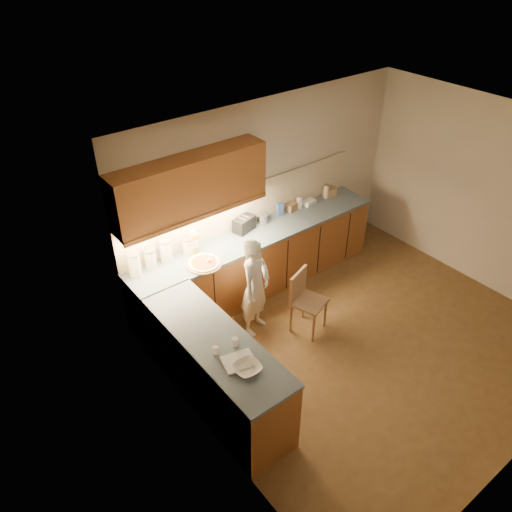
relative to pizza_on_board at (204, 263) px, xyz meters
The scene contains 24 objects.
room 2.16m from the pizza_on_board, 48.88° to the right, with size 4.54×4.50×2.62m.
l_counter 0.70m from the pizza_on_board, 34.48° to the right, with size 3.77×2.62×0.92m.
backsplash 1.10m from the pizza_on_board, 25.13° to the left, with size 3.75×0.02×0.58m, color beige.
upper_cabinets 0.96m from the pizza_on_board, 77.73° to the left, with size 1.95×0.36×0.73m.
pizza_on_board is the anchor object (origin of this frame).
child 0.69m from the pizza_on_board, 49.97° to the right, with size 0.49×0.32×1.34m, color silver.
wooden_chair 1.32m from the pizza_on_board, 42.71° to the right, with size 0.48×0.48×0.84m.
mixing_bowl 1.79m from the pizza_on_board, 109.99° to the right, with size 0.26×0.26×0.06m, color white.
canister_a 0.83m from the pizza_on_board, 157.73° to the left, with size 0.16×0.16×0.32m.
canister_b 0.65m from the pizza_on_board, 147.51° to the left, with size 0.15×0.15×0.27m.
canister_c 0.49m from the pizza_on_board, 132.01° to the left, with size 0.16×0.16×0.30m.
canister_d 0.34m from the pizza_on_board, 94.16° to the left, with size 0.14×0.14×0.23m.
oil_jug 0.33m from the pizza_on_board, 80.83° to the left, with size 0.12×0.09×0.32m.
toaster 0.92m from the pizza_on_board, 21.33° to the left, with size 0.34×0.24×0.20m.
steel_pot 1.22m from the pizza_on_board, 16.72° to the left, with size 0.17×0.17×0.13m.
blue_box 1.55m from the pizza_on_board, 13.49° to the left, with size 0.09×0.06×0.18m, color #365BA3.
card_box_a 1.75m from the pizza_on_board, 11.80° to the left, with size 0.16×0.11×0.11m, color #987352.
white_bottle 1.88m from the pizza_on_board, 10.31° to the left, with size 0.06×0.06×0.17m, color white.
flat_pack 2.06m from the pizza_on_board, ahead, with size 0.18×0.13×0.07m, color white.
tall_jar 2.39m from the pizza_on_board, ahead, with size 0.07×0.07×0.22m.
card_box_b 2.49m from the pizza_on_board, ahead, with size 0.17×0.13×0.13m, color tan.
dough_cloth 1.66m from the pizza_on_board, 111.51° to the right, with size 0.31×0.24×0.02m, color silver.
spice_jar_a 1.50m from the pizza_on_board, 118.69° to the right, with size 0.06×0.06×0.08m, color silver.
spice_jar_b 1.43m from the pizza_on_board, 110.50° to the right, with size 0.07×0.07×0.09m, color white.
Camera 1 is at (-3.86, -2.74, 4.47)m, focal length 35.00 mm.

